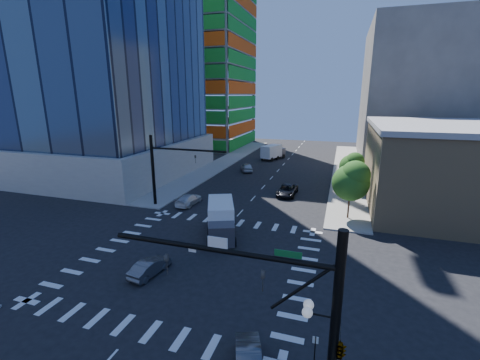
% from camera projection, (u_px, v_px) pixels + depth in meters
% --- Properties ---
extents(ground, '(160.00, 160.00, 0.00)m').
position_uv_depth(ground, '(198.00, 259.00, 28.09)').
color(ground, black).
rests_on(ground, ground).
extents(road_markings, '(20.00, 20.00, 0.01)m').
position_uv_depth(road_markings, '(198.00, 259.00, 28.09)').
color(road_markings, silver).
rests_on(road_markings, ground).
extents(sidewalk_ne, '(5.00, 60.00, 0.15)m').
position_uv_depth(sidewalk_ne, '(347.00, 170.00, 61.23)').
color(sidewalk_ne, gray).
rests_on(sidewalk_ne, ground).
extents(sidewalk_nw, '(5.00, 60.00, 0.15)m').
position_uv_depth(sidewalk_nw, '(224.00, 162.00, 68.57)').
color(sidewalk_nw, gray).
rests_on(sidewalk_nw, ground).
extents(construction_building, '(25.16, 34.50, 70.60)m').
position_uv_depth(construction_building, '(200.00, 54.00, 86.85)').
color(construction_building, gray).
rests_on(construction_building, ground).
extents(commercial_building, '(20.50, 22.50, 10.60)m').
position_uv_depth(commercial_building, '(457.00, 167.00, 39.63)').
color(commercial_building, '#9D845B').
rests_on(commercial_building, ground).
extents(bg_building_ne, '(24.00, 30.00, 28.00)m').
position_uv_depth(bg_building_ne, '(425.00, 95.00, 67.20)').
color(bg_building_ne, '#5C5652').
rests_on(bg_building_ne, ground).
extents(signal_mast_se, '(10.51, 2.48, 9.00)m').
position_uv_depth(signal_mast_se, '(312.00, 321.00, 13.10)').
color(signal_mast_se, black).
rests_on(signal_mast_se, sidewalk_se).
extents(signal_mast_nw, '(10.20, 0.40, 9.00)m').
position_uv_depth(signal_mast_nw, '(163.00, 165.00, 40.21)').
color(signal_mast_nw, black).
rests_on(signal_mast_nw, sidewalk_nw).
extents(tree_south, '(4.16, 4.16, 6.82)m').
position_uv_depth(tree_south, '(352.00, 180.00, 35.98)').
color(tree_south, '#382316').
rests_on(tree_south, sidewalk_ne).
extents(tree_north, '(3.54, 3.52, 5.78)m').
position_uv_depth(tree_north, '(352.00, 165.00, 47.12)').
color(tree_north, '#382316').
rests_on(tree_north, sidewalk_ne).
extents(no_parking_sign, '(0.30, 0.06, 2.20)m').
position_uv_depth(no_parking_sign, '(315.00, 350.00, 16.30)').
color(no_parking_sign, black).
rests_on(no_parking_sign, ground).
extents(car_nb_far, '(2.59, 5.38, 1.48)m').
position_uv_depth(car_nb_far, '(287.00, 190.00, 45.94)').
color(car_nb_far, black).
rests_on(car_nb_far, ground).
extents(car_sb_near, '(2.21, 4.92, 1.40)m').
position_uv_depth(car_sb_near, '(189.00, 199.00, 42.00)').
color(car_sb_near, white).
rests_on(car_sb_near, ground).
extents(car_sb_mid, '(3.57, 5.01, 1.58)m').
position_uv_depth(car_sb_mid, '(247.00, 167.00, 60.39)').
color(car_sb_mid, '#B7BABF').
rests_on(car_sb_mid, ground).
extents(car_sb_cross, '(1.91, 4.06, 1.28)m').
position_uv_depth(car_sb_cross, '(150.00, 267.00, 25.61)').
color(car_sb_cross, '#4F4F54').
rests_on(car_sb_cross, ground).
extents(box_truck_near, '(4.96, 6.99, 3.38)m').
position_uv_depth(box_truck_near, '(221.00, 223.00, 32.31)').
color(box_truck_near, black).
rests_on(box_truck_near, ground).
extents(box_truck_far, '(4.60, 6.71, 3.24)m').
position_uv_depth(box_truck_far, '(274.00, 153.00, 71.57)').
color(box_truck_far, black).
rests_on(box_truck_far, ground).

